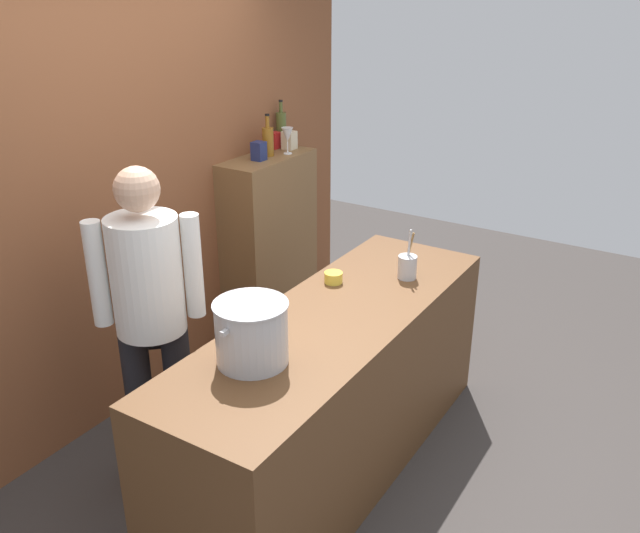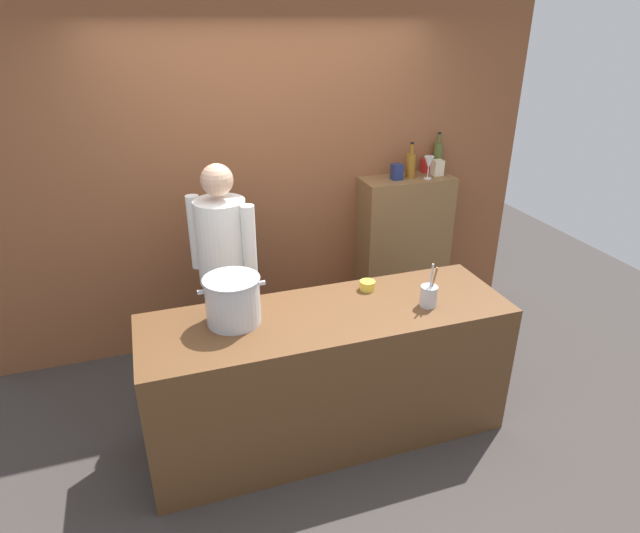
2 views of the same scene
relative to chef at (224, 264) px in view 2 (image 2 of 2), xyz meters
The scene contains 14 objects.
ground_plane 1.31m from the chef, 56.57° to the right, with size 8.00×8.00×0.00m, color #383330.
brick_back_panel 0.98m from the chef, 53.21° to the left, with size 4.40×0.10×3.00m, color brown.
prep_counter 1.03m from the chef, 56.57° to the right, with size 2.23×0.70×0.90m, color brown.
bar_cabinet 1.68m from the chef, 15.70° to the left, with size 0.76×0.32×1.30m, color brown.
chef is the anchor object (origin of this frame).
stockpot_large 0.67m from the chef, 94.91° to the right, with size 0.38×0.32×0.28m.
utensil_crock 1.39m from the chef, 37.88° to the right, with size 0.10×0.10×0.28m.
butter_jar 0.99m from the chef, 33.09° to the right, with size 0.10×0.10×0.06m, color yellow.
wine_bottle_amber 1.73m from the chef, 15.67° to the left, with size 0.08×0.08×0.28m.
wine_bottle_olive 2.04m from the chef, 16.06° to the left, with size 0.07×0.07×0.32m.
wine_glass_short 1.83m from the chef, 12.15° to the left, with size 0.08×0.08×0.18m.
spice_tin_navy 1.59m from the chef, 16.30° to the left, with size 0.08×0.08×0.12m, color navy.
spice_tin_cream 1.94m from the chef, 13.42° to the left, with size 0.09×0.09×0.13m, color beige.
spice_tin_red 1.93m from the chef, 16.75° to the left, with size 0.07×0.07×0.11m, color red.
Camera 2 is at (-0.94, -2.63, 2.52)m, focal length 30.38 mm.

